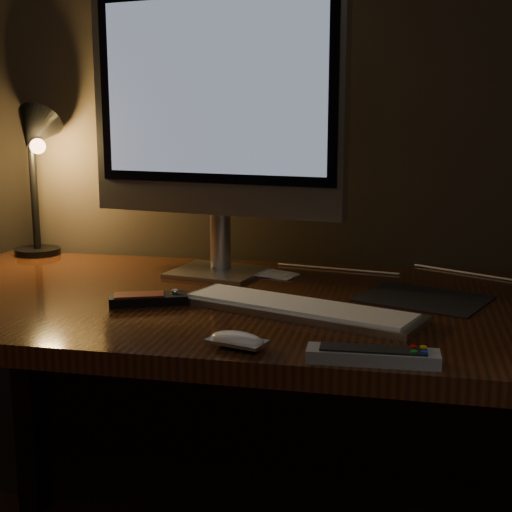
% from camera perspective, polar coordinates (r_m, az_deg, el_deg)
% --- Properties ---
extents(desk, '(1.60, 0.75, 0.75)m').
position_cam_1_polar(desk, '(1.55, 1.52, -7.47)').
color(desk, '#371A0C').
rests_on(desk, ground).
extents(monitor, '(0.61, 0.21, 0.65)m').
position_cam_1_polar(monitor, '(1.63, -3.34, 11.73)').
color(monitor, silver).
rests_on(monitor, desk).
extents(keyboard, '(0.49, 0.28, 0.02)m').
position_cam_1_polar(keyboard, '(1.35, 3.43, -4.17)').
color(keyboard, silver).
rests_on(keyboard, desk).
extents(mousepad, '(0.29, 0.27, 0.00)m').
position_cam_1_polar(mousepad, '(1.48, 13.23, -3.33)').
color(mousepad, black).
rests_on(mousepad, desk).
extents(mouse, '(0.10, 0.07, 0.02)m').
position_cam_1_polar(mouse, '(1.15, -1.53, -6.90)').
color(mouse, white).
rests_on(mouse, desk).
extents(media_remote, '(0.16, 0.11, 0.03)m').
position_cam_1_polar(media_remote, '(1.42, -8.60, -3.40)').
color(media_remote, black).
rests_on(media_remote, desk).
extents(tv_remote, '(0.20, 0.06, 0.03)m').
position_cam_1_polar(tv_remote, '(1.10, 9.32, -7.85)').
color(tv_remote, gray).
rests_on(tv_remote, desk).
extents(papers, '(0.12, 0.10, 0.01)m').
position_cam_1_polar(papers, '(1.66, 1.49, -1.46)').
color(papers, white).
rests_on(papers, desk).
extents(desk_lamp, '(0.18, 0.20, 0.40)m').
position_cam_1_polar(desk_lamp, '(1.92, -17.31, 7.78)').
color(desk_lamp, black).
rests_on(desk_lamp, desk).
extents(cable, '(0.54, 0.22, 0.01)m').
position_cam_1_polar(cable, '(1.72, 11.49, -1.25)').
color(cable, white).
rests_on(cable, desk).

